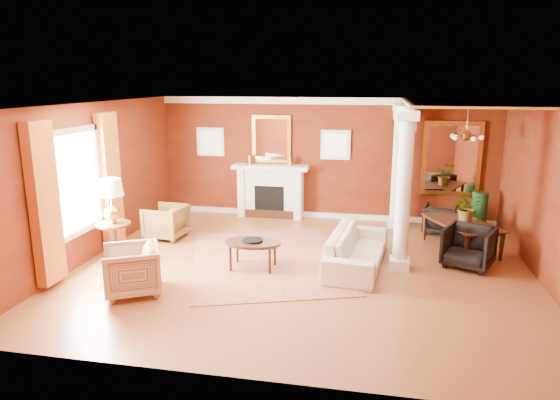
% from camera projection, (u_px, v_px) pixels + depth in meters
% --- Properties ---
extents(ground, '(8.00, 8.00, 0.00)m').
position_uv_depth(ground, '(303.00, 268.00, 8.97)').
color(ground, brown).
rests_on(ground, ground).
extents(room_shell, '(8.04, 7.04, 2.92)m').
position_uv_depth(room_shell, '(304.00, 157.00, 8.49)').
color(room_shell, '#62220D').
rests_on(room_shell, ground).
extents(fireplace, '(1.85, 0.42, 1.29)m').
position_uv_depth(fireplace, '(270.00, 191.00, 12.22)').
color(fireplace, white).
rests_on(fireplace, ground).
extents(overmantel_mirror, '(0.95, 0.07, 1.15)m').
position_uv_depth(overmantel_mirror, '(271.00, 139.00, 12.06)').
color(overmantel_mirror, gold).
rests_on(overmantel_mirror, fireplace).
extents(flank_window_left, '(0.70, 0.07, 0.70)m').
position_uv_depth(flank_window_left, '(211.00, 142.00, 12.38)').
color(flank_window_left, white).
rests_on(flank_window_left, room_shell).
extents(flank_window_right, '(0.70, 0.07, 0.70)m').
position_uv_depth(flank_window_right, '(335.00, 145.00, 11.80)').
color(flank_window_right, white).
rests_on(flank_window_right, room_shell).
extents(left_window, '(0.21, 2.55, 2.60)m').
position_uv_depth(left_window, '(80.00, 189.00, 8.78)').
color(left_window, white).
rests_on(left_window, room_shell).
extents(column_front, '(0.36, 0.36, 2.80)m').
position_uv_depth(column_front, '(403.00, 191.00, 8.60)').
color(column_front, white).
rests_on(column_front, ground).
extents(column_back, '(0.36, 0.36, 2.80)m').
position_uv_depth(column_back, '(398.00, 166.00, 11.18)').
color(column_back, white).
rests_on(column_back, ground).
extents(header_beam, '(0.30, 3.20, 0.32)m').
position_uv_depth(header_beam, '(403.00, 115.00, 9.85)').
color(header_beam, white).
rests_on(header_beam, column_front).
extents(amber_ceiling, '(2.30, 3.40, 0.04)m').
position_uv_depth(amber_ceiling, '(467.00, 103.00, 9.43)').
color(amber_ceiling, gold).
rests_on(amber_ceiling, room_shell).
extents(dining_mirror, '(1.30, 0.07, 1.70)m').
position_uv_depth(dining_mirror, '(452.00, 159.00, 11.36)').
color(dining_mirror, gold).
rests_on(dining_mirror, room_shell).
extents(chandelier, '(0.60, 0.62, 0.75)m').
position_uv_depth(chandelier, '(466.00, 136.00, 9.62)').
color(chandelier, '#B77D39').
rests_on(chandelier, room_shell).
extents(crown_trim, '(8.00, 0.08, 0.16)m').
position_uv_depth(crown_trim, '(326.00, 101.00, 11.61)').
color(crown_trim, white).
rests_on(crown_trim, room_shell).
extents(base_trim, '(8.00, 0.08, 0.12)m').
position_uv_depth(base_trim, '(323.00, 215.00, 12.26)').
color(base_trim, white).
rests_on(base_trim, ground).
extents(rug, '(3.75, 4.32, 0.01)m').
position_uv_depth(rug, '(267.00, 260.00, 9.35)').
color(rug, maroon).
rests_on(rug, ground).
extents(sofa, '(0.89, 2.29, 0.87)m').
position_uv_depth(sofa, '(357.00, 244.00, 8.96)').
color(sofa, white).
rests_on(sofa, ground).
extents(armchair_leopard, '(0.81, 0.85, 0.79)m').
position_uv_depth(armchair_leopard, '(166.00, 220.00, 10.60)').
color(armchair_leopard, black).
rests_on(armchair_leopard, ground).
extents(armchair_stripe, '(1.08, 1.10, 0.86)m').
position_uv_depth(armchair_stripe, '(131.00, 268.00, 7.83)').
color(armchair_stripe, tan).
rests_on(armchair_stripe, ground).
extents(coffee_table, '(1.01, 1.01, 0.51)m').
position_uv_depth(coffee_table, '(253.00, 244.00, 8.86)').
color(coffee_table, black).
rests_on(coffee_table, ground).
extents(coffee_book, '(0.17, 0.04, 0.24)m').
position_uv_depth(coffee_book, '(251.00, 234.00, 8.85)').
color(coffee_book, black).
rests_on(coffee_book, coffee_table).
extents(side_table, '(0.62, 0.62, 1.56)m').
position_uv_depth(side_table, '(112.00, 206.00, 9.11)').
color(side_table, black).
rests_on(side_table, ground).
extents(dining_table, '(1.21, 1.72, 0.91)m').
position_uv_depth(dining_table, '(463.00, 228.00, 9.85)').
color(dining_table, black).
rests_on(dining_table, ground).
extents(dining_chair_near, '(1.04, 1.01, 0.82)m').
position_uv_depth(dining_chair_near, '(469.00, 245.00, 8.95)').
color(dining_chair_near, black).
rests_on(dining_chair_near, ground).
extents(dining_chair_far, '(0.81, 0.78, 0.70)m').
position_uv_depth(dining_chair_far, '(440.00, 218.00, 10.95)').
color(dining_chair_far, black).
rests_on(dining_chair_far, ground).
extents(green_urn, '(0.38, 0.38, 0.91)m').
position_uv_depth(green_urn, '(478.00, 216.00, 11.06)').
color(green_urn, '#133D19').
rests_on(green_urn, ground).
extents(potted_plant, '(0.57, 0.62, 0.43)m').
position_uv_depth(potted_plant, '(468.00, 194.00, 9.76)').
color(potted_plant, '#26591E').
rests_on(potted_plant, dining_table).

